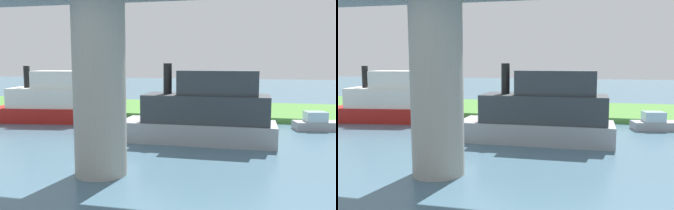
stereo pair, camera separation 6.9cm
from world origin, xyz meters
TOP-DOWN VIEW (x-y plane):
  - ground_plane at (0.00, 0.00)m, footprint 160.00×160.00m
  - grassy_bank at (0.00, -6.00)m, footprint 80.00×12.00m
  - bridge_pylon at (0.58, 16.81)m, footprint 2.49×2.49m
  - person_on_bank at (-1.80, -1.36)m, footprint 0.51×0.51m
  - mooring_post at (7.36, -1.98)m, footprint 0.20×0.20m
  - motorboat_white at (-3.24, 8.57)m, footprint 10.36×3.48m
  - motorboat_red at (11.10, 3.24)m, footprint 10.13×4.57m
  - riverboat_paddlewheel at (-11.78, 2.25)m, footprint 4.64×2.43m

SIDE VIEW (x-z plane):
  - ground_plane at x=0.00m, z-range 0.00..0.00m
  - grassy_bank at x=0.00m, z-range 0.00..0.50m
  - riverboat_paddlewheel at x=-11.78m, z-range -0.21..1.26m
  - mooring_post at x=7.36m, z-range 0.50..1.47m
  - person_on_bank at x=-1.80m, z-range 0.51..1.90m
  - motorboat_red at x=11.10m, z-range -0.65..4.35m
  - motorboat_white at x=-3.24m, z-range -0.69..4.60m
  - bridge_pylon at x=0.58m, z-range 0.00..8.37m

